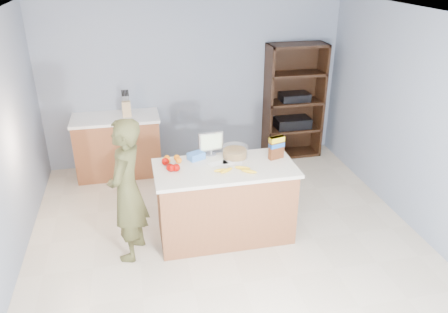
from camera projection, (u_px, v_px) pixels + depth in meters
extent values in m
cube|color=beige|center=(231.00, 250.00, 4.91)|extent=(4.50, 5.00, 0.02)
cube|color=gray|center=(194.00, 82.00, 6.59)|extent=(4.50, 0.02, 2.50)
cube|color=gray|center=(430.00, 131.00, 4.81)|extent=(0.02, 5.00, 2.50)
cube|color=white|center=(232.00, 19.00, 3.85)|extent=(4.50, 5.00, 0.02)
cube|color=brown|center=(225.00, 203.00, 5.00)|extent=(1.50, 0.70, 0.86)
cube|color=silver|center=(225.00, 168.00, 4.80)|extent=(1.56, 0.76, 0.04)
cube|color=black|center=(225.00, 231.00, 5.16)|extent=(1.46, 0.66, 0.10)
cube|color=brown|center=(118.00, 147.00, 6.45)|extent=(1.20, 0.60, 0.86)
cube|color=white|center=(115.00, 118.00, 6.25)|extent=(1.24, 0.62, 0.04)
cube|color=black|center=(290.00, 98.00, 7.02)|extent=(0.90, 0.04, 1.80)
cube|color=black|center=(268.00, 104.00, 6.78)|extent=(0.04, 0.40, 1.80)
cube|color=black|center=(320.00, 100.00, 6.94)|extent=(0.04, 0.40, 1.80)
cube|color=black|center=(290.00, 152.00, 7.24)|extent=(0.90, 0.40, 0.04)
cube|color=black|center=(292.00, 128.00, 7.05)|extent=(0.90, 0.40, 0.04)
cube|color=black|center=(294.00, 102.00, 6.86)|extent=(0.90, 0.40, 0.04)
cube|color=black|center=(296.00, 74.00, 6.67)|extent=(0.90, 0.40, 0.04)
cube|color=black|center=(298.00, 45.00, 6.48)|extent=(0.90, 0.40, 0.04)
cube|color=black|center=(292.00, 123.00, 7.01)|extent=(0.55, 0.32, 0.16)
cube|color=black|center=(294.00, 97.00, 6.83)|extent=(0.45, 0.30, 0.12)
imported|color=#424121|center=(127.00, 191.00, 4.53)|extent=(0.55, 0.67, 1.58)
cube|color=tan|center=(127.00, 109.00, 6.21)|extent=(0.12, 0.10, 0.22)
cylinder|color=black|center=(123.00, 99.00, 6.14)|extent=(0.02, 0.02, 0.09)
cylinder|color=black|center=(124.00, 99.00, 6.14)|extent=(0.02, 0.02, 0.09)
cylinder|color=black|center=(126.00, 99.00, 6.14)|extent=(0.02, 0.02, 0.09)
cylinder|color=black|center=(127.00, 98.00, 6.15)|extent=(0.02, 0.02, 0.09)
cylinder|color=black|center=(128.00, 98.00, 6.15)|extent=(0.02, 0.02, 0.09)
cube|color=white|center=(218.00, 163.00, 4.86)|extent=(0.24, 0.16, 0.00)
cube|color=white|center=(233.00, 162.00, 4.89)|extent=(0.24, 0.17, 0.00)
ellipsoid|color=yellow|center=(222.00, 170.00, 4.67)|extent=(0.18, 0.04, 0.04)
ellipsoid|color=yellow|center=(226.00, 170.00, 4.67)|extent=(0.17, 0.12, 0.04)
ellipsoid|color=yellow|center=(242.00, 168.00, 4.73)|extent=(0.18, 0.11, 0.04)
ellipsoid|color=yellow|center=(249.00, 171.00, 4.65)|extent=(0.17, 0.13, 0.04)
sphere|color=#940400|center=(165.00, 162.00, 4.81)|extent=(0.08, 0.08, 0.08)
sphere|color=#940400|center=(176.00, 168.00, 4.68)|extent=(0.08, 0.08, 0.08)
sphere|color=#940400|center=(170.00, 168.00, 4.68)|extent=(0.08, 0.08, 0.08)
sphere|color=#940400|center=(171.00, 168.00, 4.67)|extent=(0.08, 0.08, 0.08)
sphere|color=orange|center=(167.00, 161.00, 4.84)|extent=(0.07, 0.07, 0.07)
sphere|color=orange|center=(167.00, 158.00, 4.91)|extent=(0.07, 0.07, 0.07)
sphere|color=orange|center=(179.00, 160.00, 4.86)|extent=(0.07, 0.07, 0.07)
sphere|color=orange|center=(177.00, 158.00, 4.92)|extent=(0.07, 0.07, 0.07)
sphere|color=orange|center=(165.00, 161.00, 4.85)|extent=(0.07, 0.07, 0.07)
cube|color=blue|center=(196.00, 156.00, 4.95)|extent=(0.21, 0.18, 0.08)
cylinder|color=#267219|center=(235.00, 153.00, 5.00)|extent=(0.27, 0.27, 0.09)
cylinder|color=white|center=(235.00, 152.00, 4.99)|extent=(0.30, 0.30, 0.13)
cylinder|color=silver|center=(211.00, 154.00, 5.07)|extent=(0.12, 0.12, 0.01)
cylinder|color=silver|center=(211.00, 152.00, 5.06)|extent=(0.02, 0.02, 0.05)
cube|color=silver|center=(211.00, 141.00, 5.00)|extent=(0.28, 0.06, 0.22)
cube|color=yellow|center=(211.00, 142.00, 4.98)|extent=(0.24, 0.03, 0.18)
cube|color=#592B14|center=(276.00, 148.00, 4.93)|extent=(0.19, 0.11, 0.27)
cube|color=yellow|center=(277.00, 139.00, 4.89)|extent=(0.19, 0.11, 0.06)
cube|color=blue|center=(277.00, 145.00, 4.92)|extent=(0.19, 0.11, 0.05)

